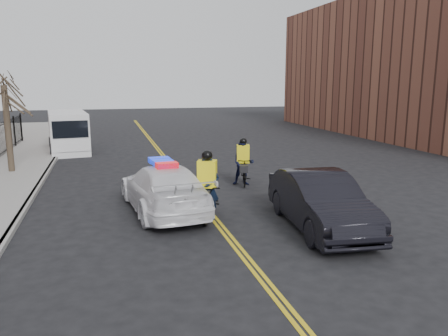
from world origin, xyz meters
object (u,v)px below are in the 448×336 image
dark_sedan (320,201)px  cyclist_near (207,195)px  cyclist_far (243,166)px  police_cruiser (164,188)px  cargo_van (68,132)px

dark_sedan → cyclist_near: 3.50m
cyclist_near → cyclist_far: (2.52, 4.20, 0.02)m
police_cruiser → cargo_van: (-4.05, 14.42, 0.40)m
cargo_van → cyclist_near: bearing=-78.5°
cyclist_near → cyclist_far: 4.90m
police_cruiser → cyclist_near: (1.22, -1.25, -0.03)m
police_cruiser → cyclist_far: cyclist_far is taller
cyclist_far → cargo_van: bearing=139.6°
cargo_van → cyclist_near: (5.27, -15.67, -0.43)m
cyclist_near → cyclist_far: cyclist_near is taller
cyclist_far → cyclist_near: bearing=-105.5°
police_cruiser → cyclist_far: bearing=-148.2°
cyclist_near → cyclist_far: bearing=80.7°
cargo_van → cyclist_near: size_ratio=2.55×
cyclist_near → police_cruiser: bearing=155.9°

